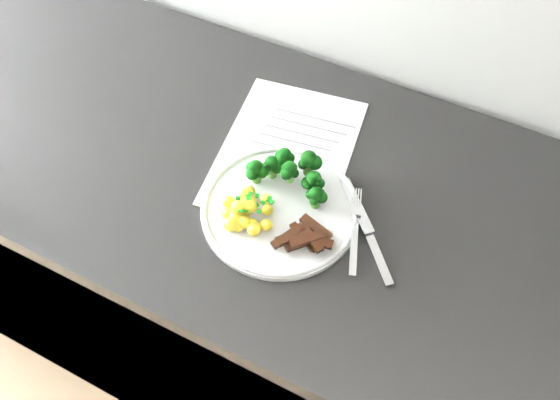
# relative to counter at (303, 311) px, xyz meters

# --- Properties ---
(counter) EXTENTS (2.33, 0.58, 0.87)m
(counter) POSITION_rel_counter_xyz_m (0.00, 0.00, 0.00)
(counter) COLOR black
(counter) RESTS_ON ground
(recipe_paper) EXTENTS (0.26, 0.33, 0.00)m
(recipe_paper) POSITION_rel_counter_xyz_m (-0.08, 0.06, 0.44)
(recipe_paper) COLOR silver
(recipe_paper) RESTS_ON counter
(plate) EXTENTS (0.25, 0.25, 0.01)m
(plate) POSITION_rel_counter_xyz_m (-0.03, -0.05, 0.45)
(plate) COLOR white
(plate) RESTS_ON counter
(broccoli) EXTENTS (0.14, 0.08, 0.06)m
(broccoli) POSITION_rel_counter_xyz_m (-0.04, 0.00, 0.48)
(broccoli) COLOR #376924
(broccoli) RESTS_ON plate
(potatoes) EXTENTS (0.09, 0.09, 0.04)m
(potatoes) POSITION_rel_counter_xyz_m (-0.07, -0.09, 0.46)
(potatoes) COLOR #FFEE3F
(potatoes) RESTS_ON plate
(beef_strips) EXTENTS (0.09, 0.08, 0.02)m
(beef_strips) POSITION_rel_counter_xyz_m (0.03, -0.09, 0.46)
(beef_strips) COLOR black
(beef_strips) RESTS_ON plate
(fork) EXTENTS (0.06, 0.15, 0.01)m
(fork) POSITION_rel_counter_xyz_m (0.09, -0.05, 0.46)
(fork) COLOR silver
(fork) RESTS_ON plate
(knife) EXTENTS (0.14, 0.15, 0.02)m
(knife) POSITION_rel_counter_xyz_m (0.12, -0.04, 0.45)
(knife) COLOR silver
(knife) RESTS_ON plate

